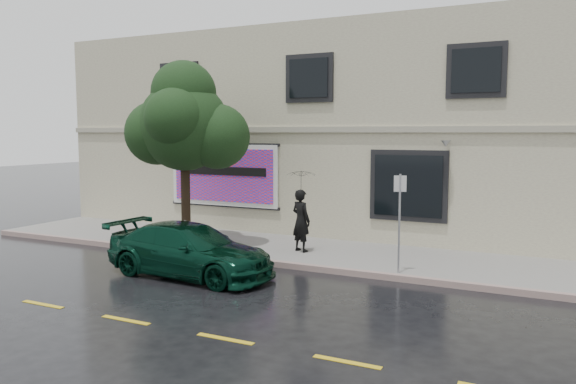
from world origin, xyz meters
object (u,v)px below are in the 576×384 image
at_px(car, 190,250).
at_px(fire_hydrant, 185,235).
at_px(street_tree, 184,127).
at_px(pedestrian, 301,220).

distance_m(car, fire_hydrant, 2.65).
height_order(car, street_tree, street_tree).
height_order(pedestrian, street_tree, street_tree).
distance_m(street_tree, fire_hydrant, 3.17).
height_order(street_tree, fire_hydrant, street_tree).
height_order(pedestrian, fire_hydrant, pedestrian).
bearing_deg(car, street_tree, 41.19).
bearing_deg(fire_hydrant, car, -32.51).
bearing_deg(pedestrian, car, 85.90).
bearing_deg(pedestrian, street_tree, 33.35).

